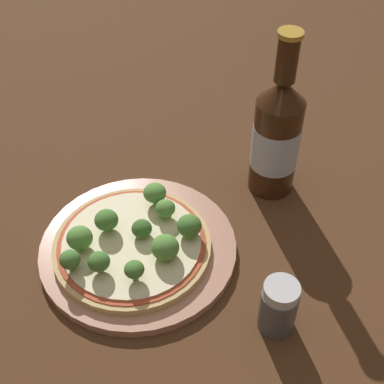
% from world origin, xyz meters
% --- Properties ---
extents(ground_plane, '(3.00, 3.00, 0.00)m').
position_xyz_m(ground_plane, '(0.00, 0.00, 0.00)').
color(ground_plane, '#4C2D19').
extents(plate, '(0.25, 0.25, 0.01)m').
position_xyz_m(plate, '(-0.00, -0.02, 0.01)').
color(plate, tan).
rests_on(plate, ground_plane).
extents(pizza, '(0.20, 0.20, 0.01)m').
position_xyz_m(pizza, '(-0.01, -0.02, 0.02)').
color(pizza, tan).
rests_on(pizza, plate).
extents(broccoli_floret_0, '(0.03, 0.03, 0.03)m').
position_xyz_m(broccoli_floret_0, '(-0.06, -0.05, 0.04)').
color(broccoli_floret_0, '#7A9E5B').
rests_on(broccoli_floret_0, pizza).
extents(broccoli_floret_1, '(0.03, 0.03, 0.03)m').
position_xyz_m(broccoli_floret_1, '(0.06, -0.04, 0.04)').
color(broccoli_floret_1, '#7A9E5B').
rests_on(broccoli_floret_1, pizza).
extents(broccoli_floret_2, '(0.03, 0.03, 0.03)m').
position_xyz_m(broccoli_floret_2, '(0.02, -0.06, 0.04)').
color(broccoli_floret_2, '#7A9E5B').
rests_on(broccoli_floret_2, pizza).
extents(broccoli_floret_3, '(0.03, 0.03, 0.03)m').
position_xyz_m(broccoli_floret_3, '(-0.07, -0.01, 0.04)').
color(broccoli_floret_3, '#7A9E5B').
rests_on(broccoli_floret_3, pizza).
extents(broccoli_floret_4, '(0.03, 0.03, 0.02)m').
position_xyz_m(broccoli_floret_4, '(0.01, -0.02, 0.04)').
color(broccoli_floret_4, '#7A9E5B').
rests_on(broccoli_floret_4, pizza).
extents(broccoli_floret_5, '(0.02, 0.02, 0.03)m').
position_xyz_m(broccoli_floret_5, '(-0.02, -0.08, 0.04)').
color(broccoli_floret_5, '#7A9E5B').
rests_on(broccoli_floret_5, pizza).
extents(broccoli_floret_6, '(0.03, 0.03, 0.03)m').
position_xyz_m(broccoli_floret_6, '(0.05, -0.00, 0.04)').
color(broccoli_floret_6, '#7A9E5B').
rests_on(broccoli_floret_6, pizza).
extents(broccoli_floret_7, '(0.02, 0.02, 0.03)m').
position_xyz_m(broccoli_floret_7, '(-0.09, -0.04, 0.04)').
color(broccoli_floret_7, '#7A9E5B').
rests_on(broccoli_floret_7, pizza).
extents(broccoli_floret_8, '(0.03, 0.03, 0.03)m').
position_xyz_m(broccoli_floret_8, '(0.04, 0.03, 0.04)').
color(broccoli_floret_8, '#7A9E5B').
rests_on(broccoli_floret_8, pizza).
extents(broccoli_floret_9, '(0.03, 0.03, 0.03)m').
position_xyz_m(broccoli_floret_9, '(-0.03, 0.01, 0.04)').
color(broccoli_floret_9, '#7A9E5B').
rests_on(broccoli_floret_9, pizza).
extents(beer_bottle, '(0.06, 0.06, 0.24)m').
position_xyz_m(beer_bottle, '(0.21, 0.02, 0.09)').
color(beer_bottle, '#381E0F').
rests_on(beer_bottle, ground_plane).
extents(pepper_shaker, '(0.04, 0.04, 0.07)m').
position_xyz_m(pepper_shaker, '(0.11, -0.18, 0.03)').
color(pepper_shaker, '#4C4C51').
rests_on(pepper_shaker, ground_plane).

